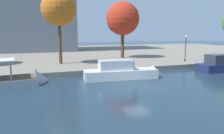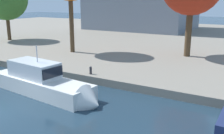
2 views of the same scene
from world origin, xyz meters
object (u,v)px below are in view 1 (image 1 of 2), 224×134
mooring_bollard_0 (120,65)px  tree_0 (59,8)px  motor_yacht_2 (125,74)px  tree_2 (122,18)px  lamp_post (186,47)px  motor_yacht_3 (223,66)px

mooring_bollard_0 → tree_0: size_ratio=0.06×
motor_yacht_2 → tree_2: size_ratio=0.92×
motor_yacht_2 → tree_0: 15.28m
motor_yacht_2 → tree_0: (-6.33, 11.00, 8.52)m
lamp_post → tree_0: tree_0 is taller
motor_yacht_3 → lamp_post: 7.18m
mooring_bollard_0 → tree_2: (4.81, 11.25, 7.21)m
tree_0 → mooring_bollard_0: bearing=-43.1°
mooring_bollard_0 → motor_yacht_2: bearing=-103.9°
motor_yacht_2 → motor_yacht_3: (15.32, 0.01, 0.05)m
mooring_bollard_0 → lamp_post: lamp_post is taller
motor_yacht_2 → lamp_post: size_ratio=2.25×
lamp_post → tree_0: (-20.34, 4.33, 6.12)m
tree_0 → tree_2: tree_0 is taller
mooring_bollard_0 → tree_2: size_ratio=0.06×
mooring_bollard_0 → tree_0: bearing=136.9°
motor_yacht_3 → tree_2: bearing=122.4°
mooring_bollard_0 → tree_2: 14.20m
tree_0 → lamp_post: bearing=-12.0°
motor_yacht_3 → mooring_bollard_0: motor_yacht_3 is taller
motor_yacht_3 → tree_0: (-21.65, 10.99, 8.48)m
motor_yacht_2 → mooring_bollard_0: (1.02, 4.11, 0.38)m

